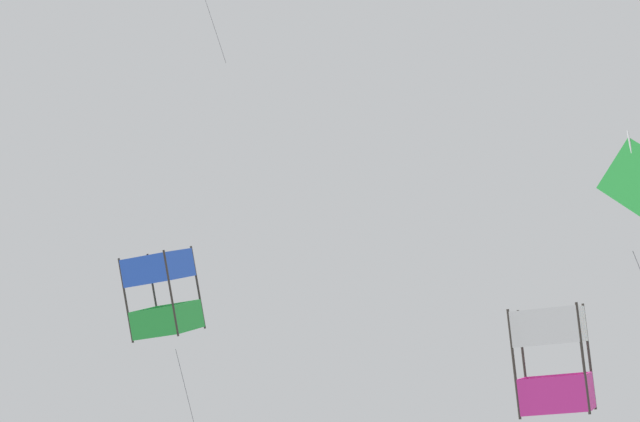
{
  "coord_description": "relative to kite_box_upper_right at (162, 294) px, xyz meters",
  "views": [
    {
      "loc": [
        12.47,
        11.41,
        27.97
      ],
      "look_at": [
        -3.94,
        -0.68,
        36.53
      ],
      "focal_mm": 62.49,
      "sensor_mm": 36.0,
      "label": 1
    }
  ],
  "objects": [
    {
      "name": "kite_box_upper_right",
      "position": [
        0.0,
        0.0,
        0.0
      ],
      "size": [
        2.59,
        1.95,
        6.6
      ],
      "rotation": [
        0.41,
        0.0,
        1.76
      ],
      "color": "blue"
    },
    {
      "name": "kite_diamond_near_left",
      "position": [
        0.38,
        11.91,
        -0.49
      ],
      "size": [
        1.46,
        1.85,
        8.06
      ],
      "rotation": [
        0.21,
        0.0,
        1.65
      ],
      "color": "green"
    },
    {
      "name": "kite_box_far_centre",
      "position": [
        0.22,
        9.95,
        -3.26
      ],
      "size": [
        1.99,
        1.68,
        2.17
      ],
      "rotation": [
        0.28,
        0.0,
        1.87
      ],
      "color": "white"
    }
  ]
}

